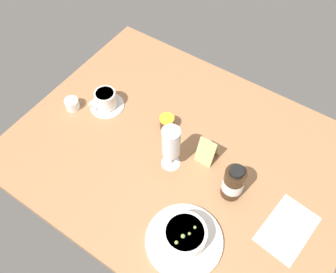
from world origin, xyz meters
TOP-DOWN VIEW (x-y plane):
  - ground_plane at (0.00, 0.00)cm, footprint 110.00×84.00cm
  - porridge_bowl at (16.87, -24.58)cm, footprint 21.99×21.99cm
  - cutlery_setting at (39.77, -4.33)cm, footprint 14.32×20.02cm
  - coffee_cup at (-33.16, 1.79)cm, footprint 12.29×12.36cm
  - creamer_jug at (-42.73, -5.63)cm, footprint 5.94×4.96cm
  - wine_glass at (-0.53, -5.32)cm, footprint 6.15×6.15cm
  - jam_jar at (-9.70, 6.03)cm, footprint 5.04×5.04cm
  - sauce_bottle_brown at (20.46, -3.68)cm, footprint 6.50×6.50cm
  - menu_card at (7.88, 3.22)cm, footprint 5.95×6.22cm

SIDE VIEW (x-z plane):
  - ground_plane at x=0.00cm, z-range -3.00..0.00cm
  - cutlery_setting at x=39.77cm, z-range -0.19..0.71cm
  - creamer_jug at x=-42.73cm, z-range -0.27..4.47cm
  - jam_jar at x=-9.70cm, z-range 0.03..5.32cm
  - coffee_cup at x=-33.16cm, z-range -0.24..6.76cm
  - porridge_bowl at x=16.87cm, z-range -0.79..7.37cm
  - menu_card at x=7.88cm, z-range -0.06..9.40cm
  - sauce_bottle_brown at x=20.46cm, z-range -0.61..13.05cm
  - wine_glass at x=-0.53cm, z-range 2.49..20.09cm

